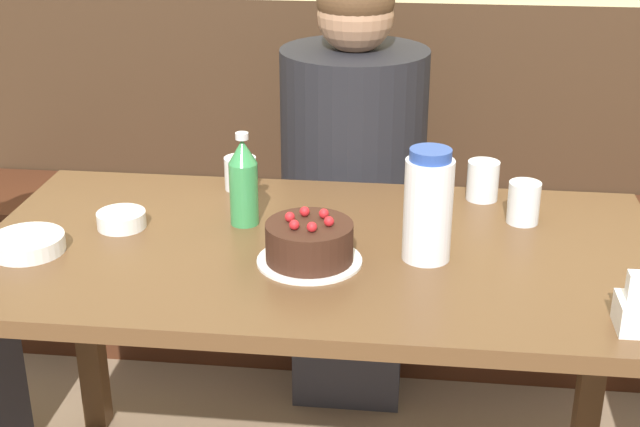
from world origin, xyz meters
TOP-DOWN VIEW (x-y plane):
  - bench_seat at (0.00, 0.83)m, footprint 2.41×0.38m
  - dining_table at (0.00, 0.00)m, footprint 1.40×0.74m
  - birthday_cake at (-0.01, -0.08)m, footprint 0.21×0.21m
  - water_pitcher at (0.22, -0.03)m, footprint 0.10×0.10m
  - soju_bottle at (-0.17, 0.10)m, footprint 0.06×0.06m
  - bowl_soup_white at (-0.43, 0.04)m, footprint 0.10×0.10m
  - bowl_rice_small at (-0.58, -0.10)m, footprint 0.15×0.15m
  - glass_water_tall at (0.34, 0.30)m, footprint 0.07×0.07m
  - glass_tumbler_short at (-0.22, 0.30)m, footprint 0.08×0.08m
  - glass_shot_small at (0.42, 0.17)m, footprint 0.07×0.07m
  - person_pale_blue_shirt at (0.02, 0.63)m, footprint 0.39×0.39m

SIDE VIEW (x-z plane):
  - bench_seat at x=0.00m, z-range 0.00..0.47m
  - person_pale_blue_shirt at x=0.02m, z-range 0.00..1.19m
  - dining_table at x=0.00m, z-range 0.27..0.99m
  - bowl_rice_small at x=-0.58m, z-range 0.72..0.76m
  - bowl_soup_white at x=-0.43m, z-range 0.72..0.76m
  - glass_tumbler_short at x=-0.22m, z-range 0.72..0.80m
  - birthday_cake at x=-0.01m, z-range 0.71..0.82m
  - glass_water_tall at x=0.34m, z-range 0.72..0.82m
  - glass_shot_small at x=0.42m, z-range 0.72..0.82m
  - soju_bottle at x=-0.17m, z-range 0.72..0.92m
  - water_pitcher at x=0.22m, z-range 0.72..0.95m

